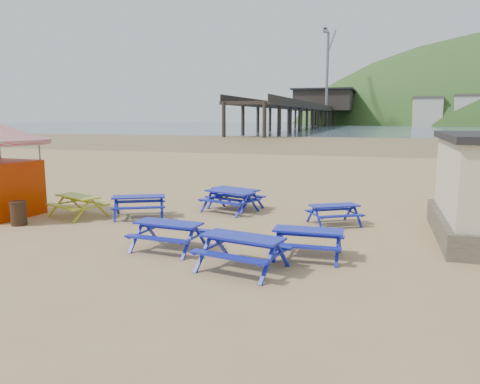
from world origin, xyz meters
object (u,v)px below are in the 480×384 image
(picnic_table_blue_a, at_px, (139,207))
(picnic_table_yellow, at_px, (78,206))
(litter_bin, at_px, (18,213))
(picnic_table_blue_b, at_px, (235,199))

(picnic_table_blue_a, height_order, picnic_table_yellow, picnic_table_blue_a)
(litter_bin, bearing_deg, picnic_table_yellow, 58.33)
(picnic_table_yellow, bearing_deg, picnic_table_blue_a, 35.90)
(picnic_table_blue_a, distance_m, litter_bin, 4.01)
(picnic_table_blue_b, xyz_separation_m, litter_bin, (-6.16, -4.88, 0.01))
(picnic_table_blue_a, bearing_deg, litter_bin, -170.87)
(picnic_table_yellow, bearing_deg, litter_bin, -99.61)
(picnic_table_yellow, relative_size, litter_bin, 2.78)
(picnic_table_blue_a, xyz_separation_m, picnic_table_blue_b, (2.87, 2.58, 0.01))
(picnic_table_blue_b, bearing_deg, litter_bin, -120.64)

